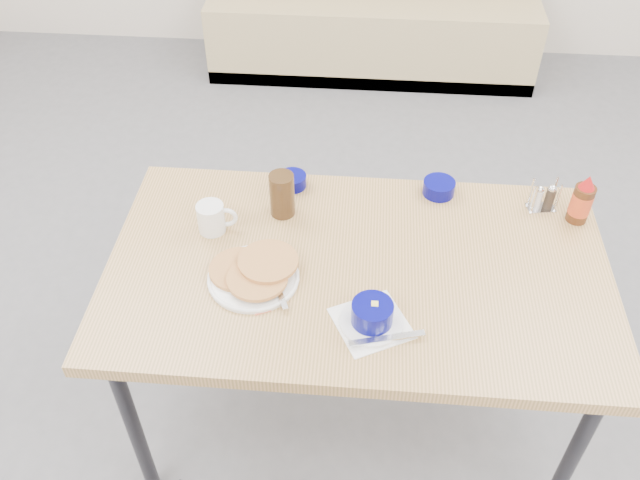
# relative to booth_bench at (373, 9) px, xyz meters

# --- Properties ---
(booth_bench) EXTENTS (1.90, 0.56, 1.22)m
(booth_bench) POSITION_rel_booth_bench_xyz_m (0.00, 0.00, 0.00)
(booth_bench) COLOR tan
(booth_bench) RESTS_ON ground
(dining_table) EXTENTS (1.40, 0.80, 0.76)m
(dining_table) POSITION_rel_booth_bench_xyz_m (0.00, -2.53, 0.35)
(dining_table) COLOR tan
(dining_table) RESTS_ON ground
(pancake_plate) EXTENTS (0.25, 0.25, 0.04)m
(pancake_plate) POSITION_rel_booth_bench_xyz_m (-0.28, -2.60, 0.43)
(pancake_plate) COLOR white
(pancake_plate) RESTS_ON dining_table
(coffee_mug) EXTENTS (0.12, 0.08, 0.09)m
(coffee_mug) POSITION_rel_booth_bench_xyz_m (-0.43, -2.42, 0.46)
(coffee_mug) COLOR white
(coffee_mug) RESTS_ON dining_table
(grits_setting) EXTENTS (0.25, 0.24, 0.07)m
(grits_setting) POSITION_rel_booth_bench_xyz_m (0.04, -2.74, 0.44)
(grits_setting) COLOR white
(grits_setting) RESTS_ON dining_table
(creamer_bowl) EXTENTS (0.09, 0.09, 0.04)m
(creamer_bowl) POSITION_rel_booth_bench_xyz_m (-0.22, -2.19, 0.43)
(creamer_bowl) COLOR #040565
(creamer_bowl) RESTS_ON dining_table
(butter_bowl) EXTENTS (0.10, 0.10, 0.04)m
(butter_bowl) POSITION_rel_booth_bench_xyz_m (0.24, -2.19, 0.43)
(butter_bowl) COLOR #040565
(butter_bowl) RESTS_ON dining_table
(amber_tumbler) EXTENTS (0.10, 0.10, 0.14)m
(amber_tumbler) POSITION_rel_booth_bench_xyz_m (-0.24, -2.32, 0.48)
(amber_tumbler) COLOR #3A2512
(amber_tumbler) RESTS_ON dining_table
(condiment_caddy) EXTENTS (0.09, 0.06, 0.10)m
(condiment_caddy) POSITION_rel_booth_bench_xyz_m (0.54, -2.24, 0.45)
(condiment_caddy) COLOR silver
(condiment_caddy) RESTS_ON dining_table
(syrup_bottle) EXTENTS (0.06, 0.06, 0.16)m
(syrup_bottle) POSITION_rel_booth_bench_xyz_m (0.64, -2.28, 0.48)
(syrup_bottle) COLOR #47230F
(syrup_bottle) RESTS_ON dining_table
(sugar_wrapper) EXTENTS (0.05, 0.04, 0.00)m
(sugar_wrapper) POSITION_rel_booth_bench_xyz_m (-0.24, -2.71, 0.41)
(sugar_wrapper) COLOR #E56B4C
(sugar_wrapper) RESTS_ON dining_table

